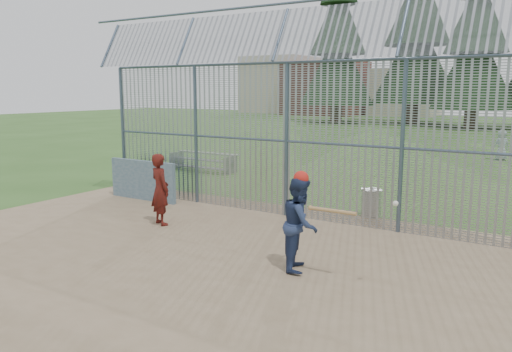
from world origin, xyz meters
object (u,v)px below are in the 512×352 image
Objects in this scene: onlooker at (160,189)px; trash_can at (371,203)px; bleacher at (203,161)px; dugout_wall at (143,180)px; batter at (300,224)px.

onlooker is 2.16× the size of trash_can.
dugout_wall is at bearing -70.43° from bleacher.
onlooker is at bearing 56.72° from batter.
trash_can is at bearing 14.59° from dugout_wall.
trash_can is at bearing -23.46° from bleacher.
bleacher is (-4.32, 7.22, -0.50)m from onlooker.
bleacher is at bearing 109.57° from dugout_wall.
bleacher is (-8.47, 3.68, 0.03)m from trash_can.
onlooker is at bearing -139.52° from trash_can.
dugout_wall is 7.32m from batter.
bleacher is at bearing 156.54° from trash_can.
dugout_wall is 5.72m from bleacher.
trash_can is 0.27× the size of bleacher.
dugout_wall is 3.05× the size of trash_can.
dugout_wall is 3.04m from onlooker.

